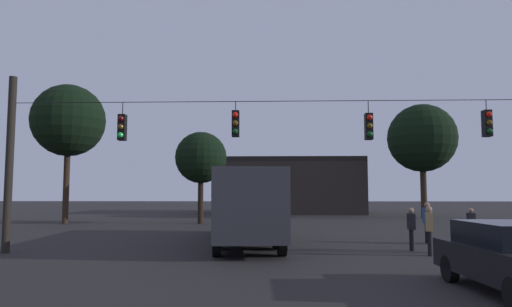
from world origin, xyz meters
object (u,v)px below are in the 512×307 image
at_px(city_bus, 246,199).
at_px(pedestrian_crossing_center, 471,224).
at_px(pedestrian_near_bus, 427,220).
at_px(tree_left_silhouette, 422,138).
at_px(tree_behind_building, 68,121).
at_px(tree_right_far, 201,158).
at_px(pedestrian_crossing_right, 411,227).
at_px(pedestrian_crossing_left, 429,228).

height_order(city_bus, pedestrian_crossing_center, city_bus).
bearing_deg(pedestrian_crossing_center, pedestrian_near_bus, 165.45).
distance_m(city_bus, pedestrian_crossing_center, 9.55).
xyz_separation_m(pedestrian_crossing_center, tree_left_silhouette, (4.67, 20.04, 5.99)).
distance_m(city_bus, tree_behind_building, 18.27).
bearing_deg(tree_left_silhouette, tree_right_far, -156.71).
bearing_deg(tree_right_far, pedestrian_crossing_right, -54.93).
height_order(pedestrian_crossing_center, tree_right_far, tree_right_far).
bearing_deg(pedestrian_crossing_left, city_bus, 149.90).
bearing_deg(tree_right_far, pedestrian_near_bus, -45.50).
height_order(city_bus, tree_right_far, tree_right_far).
bearing_deg(tree_right_far, pedestrian_crossing_left, -56.60).
bearing_deg(city_bus, tree_behind_building, 138.98).
bearing_deg(city_bus, pedestrian_crossing_right, -21.70).
bearing_deg(pedestrian_crossing_center, city_bus, 178.06).
bearing_deg(pedestrian_near_bus, tree_right_far, 134.50).
relative_size(city_bus, pedestrian_crossing_left, 6.60).
distance_m(city_bus, pedestrian_near_bus, 7.87).
bearing_deg(tree_behind_building, tree_left_silhouette, 16.80).
bearing_deg(city_bus, pedestrian_crossing_left, -30.10).
bearing_deg(pedestrian_crossing_left, pedestrian_near_bus, 72.24).
height_order(city_bus, pedestrian_crossing_right, city_bus).
distance_m(pedestrian_crossing_right, pedestrian_near_bus, 3.02).
height_order(pedestrian_near_bus, tree_left_silhouette, tree_left_silhouette).
xyz_separation_m(tree_behind_building, tree_right_far, (9.34, 0.51, -2.61)).
distance_m(city_bus, pedestrian_crossing_left, 7.64).
distance_m(city_bus, pedestrian_crossing_right, 6.89).
relative_size(pedestrian_crossing_right, tree_right_far, 0.25).
distance_m(pedestrian_crossing_center, tree_left_silhouette, 21.43).
bearing_deg(pedestrian_crossing_center, tree_left_silhouette, 76.89).
bearing_deg(pedestrian_crossing_left, tree_behind_building, 142.28).
xyz_separation_m(pedestrian_near_bus, tree_behind_building, (-21.00, 11.36, 6.21)).
distance_m(pedestrian_crossing_right, tree_behind_building, 24.83).
relative_size(tree_left_silhouette, tree_behind_building, 1.00).
relative_size(pedestrian_crossing_right, tree_behind_building, 0.16).
bearing_deg(pedestrian_near_bus, pedestrian_crossing_center, -14.55).
xyz_separation_m(pedestrian_crossing_center, pedestrian_crossing_right, (-3.15, -2.20, 0.05)).
distance_m(pedestrian_crossing_left, pedestrian_near_bus, 4.11).
height_order(city_bus, tree_behind_building, tree_behind_building).
height_order(pedestrian_crossing_left, pedestrian_near_bus, pedestrian_near_bus).
relative_size(tree_left_silhouette, tree_right_far, 1.52).
bearing_deg(pedestrian_crossing_right, tree_behind_building, 144.37).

